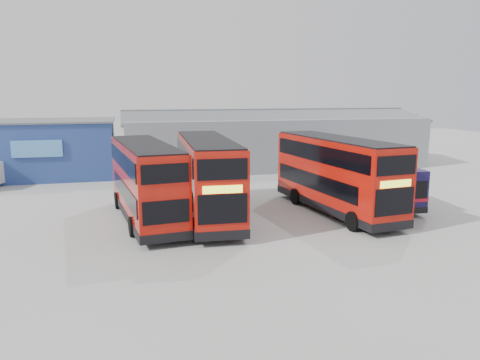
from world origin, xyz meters
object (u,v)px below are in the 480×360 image
double_decker_left (146,183)px  double_decker_right (336,176)px  office_block (45,148)px  double_decker_centre (207,179)px  maintenance_shed (270,140)px  single_decker_blue (371,180)px

double_decker_left → double_decker_right: 11.77m
office_block → double_decker_right: office_block is taller
office_block → double_decker_right: size_ratio=1.07×
office_block → double_decker_left: office_block is taller
double_decker_centre → maintenance_shed: bearing=65.2°
double_decker_left → single_decker_blue: 15.89m
double_decker_left → double_decker_right: (11.74, -0.79, 0.06)m
maintenance_shed → double_decker_left: (-13.87, -19.72, -0.28)m
double_decker_left → double_decker_right: size_ratio=0.97×
double_decker_right → single_decker_blue: (4.00, 2.70, -0.94)m
office_block → single_decker_blue: bearing=-33.5°
double_decker_left → double_decker_centre: 3.64m
single_decker_blue → double_decker_right: bearing=37.8°
office_block → double_decker_centre: size_ratio=1.06×
maintenance_shed → double_decker_right: bearing=-95.9°
office_block → maintenance_shed: (22.00, 2.01, 0.02)m
maintenance_shed → single_decker_blue: bearing=-84.0°
maintenance_shed → double_decker_left: bearing=-125.1°
double_decker_centre → double_decker_right: double_decker_centre is taller
office_block → double_decker_right: 27.15m
double_decker_left → double_decker_centre: bearing=170.9°
double_decker_right → single_decker_blue: double_decker_right is taller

